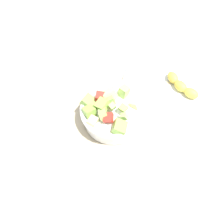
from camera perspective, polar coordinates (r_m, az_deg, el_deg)
ground_plane at (r=0.80m, az=0.23°, el=-1.84°), size 2.40×2.40×0.00m
placemat at (r=0.80m, az=0.23°, el=-1.73°), size 0.40×0.36×0.01m
salad_bowl at (r=0.76m, az=-0.11°, el=-0.27°), size 0.21×0.21×0.11m
serving_spoon at (r=0.90m, az=3.45°, el=8.53°), size 0.22×0.04×0.01m
banana_whole at (r=0.90m, az=16.44°, el=6.16°), size 0.12×0.13×0.04m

